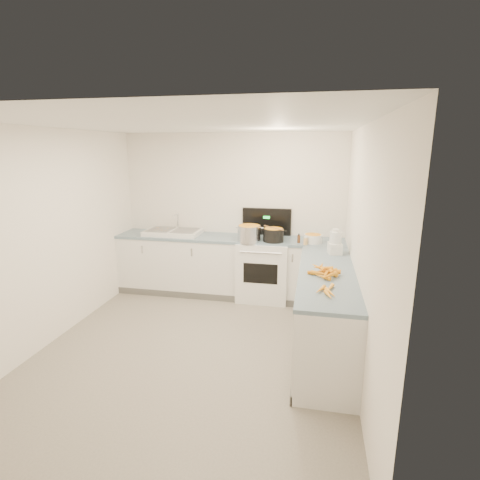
% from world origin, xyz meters
% --- Properties ---
extents(floor, '(3.50, 4.00, 0.00)m').
position_xyz_m(floor, '(0.00, 0.00, 0.00)').
color(floor, gray).
rests_on(floor, ground).
extents(ceiling, '(3.50, 4.00, 0.00)m').
position_xyz_m(ceiling, '(0.00, 0.00, 2.50)').
color(ceiling, white).
rests_on(ceiling, ground).
extents(wall_back, '(3.50, 0.00, 2.50)m').
position_xyz_m(wall_back, '(0.00, 2.00, 1.25)').
color(wall_back, white).
rests_on(wall_back, ground).
extents(wall_front, '(3.50, 0.00, 2.50)m').
position_xyz_m(wall_front, '(0.00, -2.00, 1.25)').
color(wall_front, white).
rests_on(wall_front, ground).
extents(wall_left, '(0.00, 4.00, 2.50)m').
position_xyz_m(wall_left, '(-1.75, 0.00, 1.25)').
color(wall_left, white).
rests_on(wall_left, ground).
extents(wall_right, '(0.00, 4.00, 2.50)m').
position_xyz_m(wall_right, '(1.75, 0.00, 1.25)').
color(wall_right, white).
rests_on(wall_right, ground).
extents(counter_back, '(3.50, 0.62, 0.94)m').
position_xyz_m(counter_back, '(0.00, 1.70, 0.47)').
color(counter_back, white).
rests_on(counter_back, ground).
extents(counter_right, '(0.62, 2.20, 0.94)m').
position_xyz_m(counter_right, '(1.45, 0.30, 0.47)').
color(counter_right, white).
rests_on(counter_right, ground).
extents(stove, '(0.76, 0.65, 1.36)m').
position_xyz_m(stove, '(0.55, 1.69, 0.47)').
color(stove, white).
rests_on(stove, ground).
extents(sink, '(0.86, 0.52, 0.31)m').
position_xyz_m(sink, '(-0.90, 1.70, 0.98)').
color(sink, white).
rests_on(sink, counter_back).
extents(steel_pot, '(0.43, 0.43, 0.25)m').
position_xyz_m(steel_pot, '(0.35, 1.52, 1.05)').
color(steel_pot, silver).
rests_on(steel_pot, stove).
extents(black_pot, '(0.37, 0.37, 0.21)m').
position_xyz_m(black_pot, '(0.71, 1.55, 1.03)').
color(black_pot, black).
rests_on(black_pot, stove).
extents(wooden_spoon, '(0.32, 0.28, 0.02)m').
position_xyz_m(wooden_spoon, '(0.71, 1.55, 1.14)').
color(wooden_spoon, '#AD7A47').
rests_on(wooden_spoon, black_pot).
extents(mixing_bowl, '(0.31, 0.31, 0.12)m').
position_xyz_m(mixing_bowl, '(1.27, 1.59, 1.00)').
color(mixing_bowl, white).
rests_on(mixing_bowl, counter_back).
extents(extract_bottle, '(0.04, 0.04, 0.11)m').
position_xyz_m(extract_bottle, '(1.07, 1.54, 0.99)').
color(extract_bottle, '#593319').
rests_on(extract_bottle, counter_back).
extents(spice_jar, '(0.06, 0.06, 0.10)m').
position_xyz_m(spice_jar, '(1.17, 1.45, 0.99)').
color(spice_jar, '#E5B266').
rests_on(spice_jar, counter_back).
extents(food_processor, '(0.19, 0.22, 0.33)m').
position_xyz_m(food_processor, '(1.56, 1.06, 1.08)').
color(food_processor, white).
rests_on(food_processor, counter_right).
extents(carrot_pile, '(0.36, 0.47, 0.09)m').
position_xyz_m(carrot_pile, '(1.43, 0.16, 0.98)').
color(carrot_pile, orange).
rests_on(carrot_pile, counter_right).
extents(peeled_carrots, '(0.20, 0.36, 0.04)m').
position_xyz_m(peeled_carrots, '(1.43, -0.36, 0.96)').
color(peeled_carrots, '#FFA526').
rests_on(peeled_carrots, counter_right).
extents(peelings, '(0.23, 0.25, 0.01)m').
position_xyz_m(peelings, '(-1.10, 1.71, 1.02)').
color(peelings, tan).
rests_on(peelings, sink).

